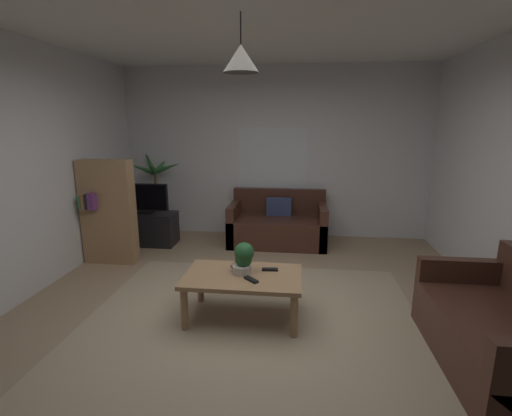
# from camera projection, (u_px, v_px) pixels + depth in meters

# --- Properties ---
(floor) EXTENTS (4.96, 5.70, 0.02)m
(floor) POSITION_uv_depth(u_px,v_px,m) (252.00, 321.00, 3.58)
(floor) COLOR #9E8466
(floor) RESTS_ON ground
(rug) EXTENTS (3.23, 3.14, 0.01)m
(rug) POSITION_uv_depth(u_px,v_px,m) (250.00, 331.00, 3.38)
(rug) COLOR tan
(rug) RESTS_ON ground
(wall_back) EXTENTS (5.08, 0.06, 2.76)m
(wall_back) POSITION_uv_depth(u_px,v_px,m) (274.00, 153.00, 6.05)
(wall_back) COLOR silver
(wall_back) RESTS_ON ground
(ceiling) EXTENTS (4.96, 5.70, 0.02)m
(ceiling) POSITION_uv_depth(u_px,v_px,m) (252.00, 8.00, 2.95)
(ceiling) COLOR white
(window_pane) EXTENTS (1.11, 0.01, 1.05)m
(window_pane) POSITION_uv_depth(u_px,v_px,m) (272.00, 160.00, 6.05)
(window_pane) COLOR white
(couch_under_window) EXTENTS (1.49, 0.83, 0.82)m
(couch_under_window) POSITION_uv_depth(u_px,v_px,m) (278.00, 226.00, 5.80)
(couch_under_window) COLOR #47281E
(couch_under_window) RESTS_ON ground
(couch_right_side) EXTENTS (0.83, 1.47, 0.82)m
(couch_right_side) POSITION_uv_depth(u_px,v_px,m) (504.00, 336.00, 2.82)
(couch_right_side) COLOR #47281E
(couch_right_side) RESTS_ON ground
(coffee_table) EXTENTS (1.12, 0.68, 0.45)m
(coffee_table) POSITION_uv_depth(u_px,v_px,m) (243.00, 281.00, 3.54)
(coffee_table) COLOR #A87F56
(coffee_table) RESTS_ON ground
(book_on_table_0) EXTENTS (0.18, 0.13, 0.02)m
(book_on_table_0) POSITION_uv_depth(u_px,v_px,m) (241.00, 270.00, 3.62)
(book_on_table_0) COLOR #387247
(book_on_table_0) RESTS_ON coffee_table
(book_on_table_1) EXTENTS (0.14, 0.10, 0.02)m
(book_on_table_1) POSITION_uv_depth(u_px,v_px,m) (241.00, 268.00, 3.62)
(book_on_table_1) COLOR #2D4C8C
(book_on_table_1) RESTS_ON coffee_table
(book_on_table_2) EXTENTS (0.17, 0.15, 0.02)m
(book_on_table_2) POSITION_uv_depth(u_px,v_px,m) (240.00, 265.00, 3.62)
(book_on_table_2) COLOR #99663F
(book_on_table_2) RESTS_ON coffee_table
(remote_on_table_0) EXTENTS (0.15, 0.15, 0.02)m
(remote_on_table_0) POSITION_uv_depth(u_px,v_px,m) (251.00, 280.00, 3.39)
(remote_on_table_0) COLOR black
(remote_on_table_0) RESTS_ON coffee_table
(remote_on_table_1) EXTENTS (0.16, 0.06, 0.02)m
(remote_on_table_1) POSITION_uv_depth(u_px,v_px,m) (270.00, 269.00, 3.63)
(remote_on_table_1) COLOR black
(remote_on_table_1) RESTS_ON coffee_table
(potted_plant_on_table) EXTENTS (0.21, 0.21, 0.30)m
(potted_plant_on_table) POSITION_uv_depth(u_px,v_px,m) (243.00, 258.00, 3.55)
(potted_plant_on_table) COLOR beige
(potted_plant_on_table) RESTS_ON coffee_table
(tv_stand) EXTENTS (0.90, 0.44, 0.50)m
(tv_stand) POSITION_uv_depth(u_px,v_px,m) (147.00, 228.00, 5.77)
(tv_stand) COLOR black
(tv_stand) RESTS_ON ground
(tv) EXTENTS (0.74, 0.16, 0.46)m
(tv) POSITION_uv_depth(u_px,v_px,m) (145.00, 198.00, 5.64)
(tv) COLOR black
(tv) RESTS_ON tv_stand
(potted_palm_corner) EXTENTS (0.86, 0.72, 1.47)m
(potted_palm_corner) POSITION_uv_depth(u_px,v_px,m) (157.00, 200.00, 6.20)
(potted_palm_corner) COLOR brown
(potted_palm_corner) RESTS_ON ground
(bookshelf_corner) EXTENTS (0.70, 0.31, 1.40)m
(bookshelf_corner) POSITION_uv_depth(u_px,v_px,m) (108.00, 212.00, 4.92)
(bookshelf_corner) COLOR #A87F56
(bookshelf_corner) RESTS_ON ground
(pendant_lamp) EXTENTS (0.31, 0.31, 0.47)m
(pendant_lamp) POSITION_uv_depth(u_px,v_px,m) (241.00, 58.00, 3.08)
(pendant_lamp) COLOR black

